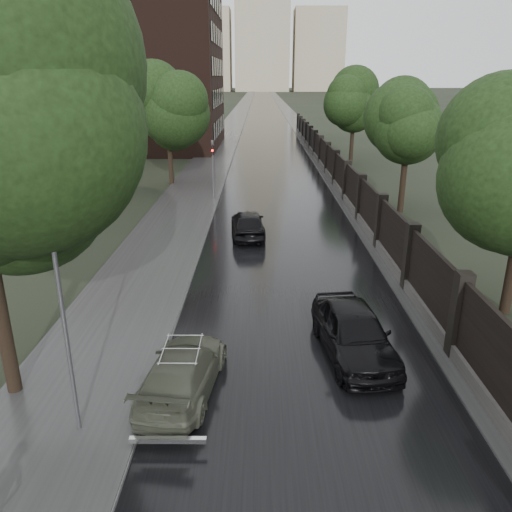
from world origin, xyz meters
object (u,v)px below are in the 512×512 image
Objects in this scene: traffic_light at (213,165)px; tree_right_c at (354,111)px; tree_left_far at (168,115)px; lamp_post at (66,332)px; tree_right_b at (408,130)px; volga_sedan at (183,371)px; hatchback_left at (248,223)px; car_right_near at (354,332)px.

tree_right_c is at bearing 51.82° from traffic_light.
lamp_post is (2.60, -28.50, -2.57)m from tree_left_far.
tree_right_b is at bearing -90.00° from tree_right_c.
tree_right_c is 19.26m from traffic_light.
tree_right_b is (15.50, -8.00, -0.29)m from tree_left_far.
tree_left_far reaches higher than volga_sedan.
tree_right_b is at bearing 57.82° from lamp_post.
tree_right_c is at bearing -116.21° from hatchback_left.
car_right_near reaches higher than hatchback_left.
lamp_post reaches higher than car_right_near.
traffic_light is 0.94× the size of volga_sedan.
tree_right_b is at bearing 63.64° from car_right_near.
lamp_post is 8.08m from car_right_near.
car_right_near is (-5.90, -16.94, -4.18)m from tree_right_b.
tree_right_b is at bearing -27.30° from tree_left_far.
traffic_light is at bearing 87.32° from lamp_post.
tree_right_b is 1.37× the size of lamp_post.
tree_left_far is 1.63× the size of car_right_near.
tree_left_far is 1.05× the size of tree_right_b.
tree_right_c is 40.67m from lamp_post.
tree_right_b is 1.75× the size of traffic_light.
car_right_near is at bearing -68.94° from tree_left_far.
volga_sedan is 0.94× the size of car_right_near.
hatchback_left is at bearing -72.98° from traffic_light.
tree_left_far is 17.45m from tree_right_b.
tree_right_c is 38.58m from volga_sedan.
tree_right_c is at bearing -98.94° from volga_sedan.
tree_left_far is at bearing -69.04° from hatchback_left.
tree_right_c reaches higher than hatchback_left.
hatchback_left is (-9.31, -5.13, -4.24)m from tree_right_b.
traffic_light is at bearing -128.18° from tree_right_c.
hatchback_left is at bearing -111.93° from tree_right_c.
tree_right_b is 18.42m from car_right_near.
tree_left_far is at bearing 152.70° from tree_right_b.
car_right_near is (9.60, -24.94, -4.47)m from tree_left_far.
hatchback_left is (-9.31, -23.13, -4.24)m from tree_right_c.
tree_left_far is at bearing 103.90° from car_right_near.
car_right_near is (-5.90, -34.94, -4.18)m from tree_right_c.
tree_right_c reaches higher than lamp_post.
lamp_post is (-12.90, -38.50, -2.28)m from tree_right_c.
lamp_post is at bearing -92.68° from traffic_light.
car_right_near is at bearing -109.21° from tree_right_b.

